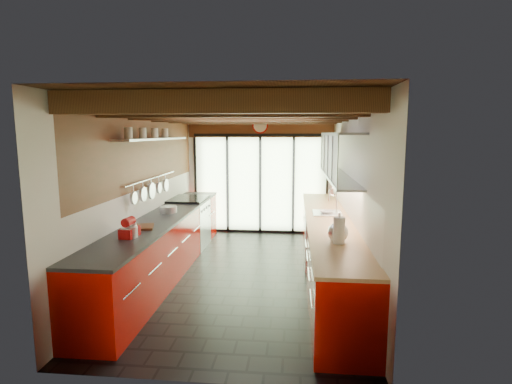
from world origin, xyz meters
TOP-DOWN VIEW (x-y plane):
  - ground at (0.00, 0.00)m, footprint 5.50×5.50m
  - room_shell at (0.00, 0.00)m, footprint 5.50×5.50m
  - ceiling_beams at (-0.00, 0.38)m, footprint 3.14×5.06m
  - glass_door at (0.00, 2.69)m, footprint 2.95×0.10m
  - left_counter at (-1.28, 0.00)m, footprint 0.68×5.00m
  - range_stove at (-1.28, 1.45)m, footprint 0.66×0.90m
  - right_counter at (1.27, 0.00)m, footprint 0.68×5.00m
  - sink_assembly at (1.29, 0.40)m, footprint 0.45×0.52m
  - upper_cabinets_right at (1.43, 0.30)m, footprint 0.34×3.00m
  - left_wall_fixtures at (-1.47, 0.18)m, footprint 0.28×2.60m
  - stand_mixer at (-1.27, -1.31)m, footprint 0.18×0.29m
  - pot_large at (-1.27, -1.34)m, footprint 0.24×0.24m
  - pot_small at (-1.27, 0.22)m, footprint 0.35×0.35m
  - cutting_board at (-1.27, -0.84)m, footprint 0.32×0.39m
  - kettle at (1.27, -1.27)m, footprint 0.26×0.31m
  - paper_towel at (1.27, -1.38)m, footprint 0.16×0.16m
  - soap_bottle at (1.27, -1.01)m, footprint 0.12×0.13m
  - bowl at (1.27, 0.37)m, footprint 0.28×0.28m

SIDE VIEW (x-z plane):
  - ground at x=0.00m, z-range 0.00..0.00m
  - right_counter at x=1.27m, z-range 0.00..0.92m
  - left_counter at x=-1.28m, z-range 0.00..0.92m
  - range_stove at x=-1.28m, z-range -0.01..0.96m
  - cutting_board at x=-1.27m, z-range 0.92..0.95m
  - bowl at x=1.27m, z-range 0.92..0.97m
  - sink_assembly at x=1.29m, z-range 0.75..1.17m
  - pot_small at x=-1.27m, z-range 0.92..1.02m
  - pot_large at x=-1.27m, z-range 0.92..1.05m
  - stand_mixer at x=-1.27m, z-range 0.89..1.15m
  - soap_bottle at x=1.27m, z-range 0.92..1.14m
  - kettle at x=1.27m, z-range 0.90..1.19m
  - paper_towel at x=1.27m, z-range 0.89..1.26m
  - room_shell at x=0.00m, z-range -1.10..4.40m
  - glass_door at x=0.00m, z-range 0.21..3.11m
  - left_wall_fixtures at x=-1.47m, z-range 1.37..2.32m
  - upper_cabinets_right at x=1.43m, z-range 0.35..3.35m
  - ceiling_beams at x=0.00m, z-range 0.01..4.91m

